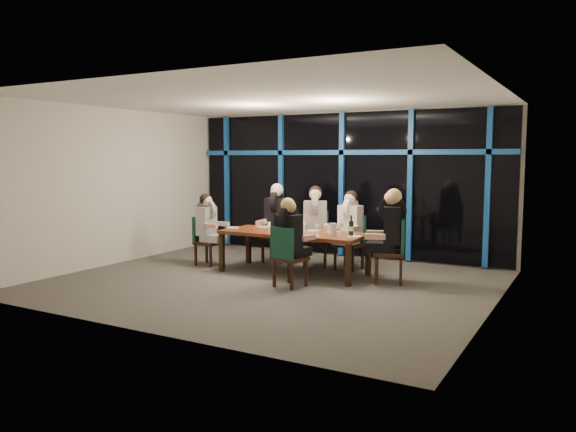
{
  "coord_description": "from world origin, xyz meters",
  "views": [
    {
      "loc": [
        4.7,
        -7.81,
        2.06
      ],
      "look_at": [
        0.0,
        0.6,
        1.05
      ],
      "focal_mm": 35.0,
      "sensor_mm": 36.0,
      "label": 1
    }
  ],
  "objects_px": {
    "diner_end_left": "(208,219)",
    "diner_near_mid": "(290,229)",
    "dining_table": "(294,236)",
    "chair_end_right": "(395,248)",
    "chair_far_left": "(278,232)",
    "diner_far_mid": "(315,215)",
    "chair_end_left": "(205,238)",
    "water_pitcher": "(333,229)",
    "chair_far_mid": "(315,236)",
    "chair_near_mid": "(287,254)",
    "diner_far_right": "(349,218)",
    "chair_far_right": "(351,239)",
    "diner_end_right": "(390,222)",
    "wine_bottle": "(351,228)",
    "diner_far_left": "(276,211)"
  },
  "relations": [
    {
      "from": "dining_table",
      "to": "chair_end_left",
      "type": "distance_m",
      "value": 1.9
    },
    {
      "from": "chair_end_right",
      "to": "diner_far_mid",
      "type": "relative_size",
      "value": 1.05
    },
    {
      "from": "chair_end_right",
      "to": "wine_bottle",
      "type": "xyz_separation_m",
      "value": [
        -0.7,
        -0.18,
        0.29
      ]
    },
    {
      "from": "diner_far_mid",
      "to": "water_pitcher",
      "type": "relative_size",
      "value": 4.76
    },
    {
      "from": "diner_end_left",
      "to": "chair_far_right",
      "type": "bearing_deg",
      "value": -69.36
    },
    {
      "from": "diner_far_mid",
      "to": "chair_near_mid",
      "type": "bearing_deg",
      "value": -101.36
    },
    {
      "from": "chair_far_right",
      "to": "diner_near_mid",
      "type": "xyz_separation_m",
      "value": [
        -0.28,
        -1.83,
        0.38
      ]
    },
    {
      "from": "diner_far_right",
      "to": "chair_far_right",
      "type": "bearing_deg",
      "value": 90.0
    },
    {
      "from": "diner_end_left",
      "to": "diner_near_mid",
      "type": "relative_size",
      "value": 0.96
    },
    {
      "from": "dining_table",
      "to": "chair_far_left",
      "type": "distance_m",
      "value": 1.29
    },
    {
      "from": "chair_end_left",
      "to": "wine_bottle",
      "type": "bearing_deg",
      "value": -89.99
    },
    {
      "from": "chair_end_right",
      "to": "diner_near_mid",
      "type": "xyz_separation_m",
      "value": [
        -1.37,
        -1.06,
        0.34
      ]
    },
    {
      "from": "chair_far_left",
      "to": "chair_far_right",
      "type": "xyz_separation_m",
      "value": [
        1.59,
        -0.03,
        -0.04
      ]
    },
    {
      "from": "diner_far_mid",
      "to": "wine_bottle",
      "type": "xyz_separation_m",
      "value": [
        1.06,
        -0.8,
        -0.11
      ]
    },
    {
      "from": "dining_table",
      "to": "diner_far_right",
      "type": "distance_m",
      "value": 1.13
    },
    {
      "from": "diner_end_left",
      "to": "chair_far_mid",
      "type": "bearing_deg",
      "value": -63.84
    },
    {
      "from": "chair_far_right",
      "to": "wine_bottle",
      "type": "bearing_deg",
      "value": -60.76
    },
    {
      "from": "dining_table",
      "to": "diner_end_left",
      "type": "height_order",
      "value": "diner_end_left"
    },
    {
      "from": "chair_far_left",
      "to": "diner_near_mid",
      "type": "height_order",
      "value": "diner_near_mid"
    },
    {
      "from": "chair_far_mid",
      "to": "diner_far_mid",
      "type": "height_order",
      "value": "diner_far_mid"
    },
    {
      "from": "chair_end_right",
      "to": "diner_far_right",
      "type": "bearing_deg",
      "value": -140.05
    },
    {
      "from": "chair_end_right",
      "to": "chair_near_mid",
      "type": "distance_m",
      "value": 1.8
    },
    {
      "from": "chair_far_left",
      "to": "chair_end_left",
      "type": "height_order",
      "value": "chair_far_left"
    },
    {
      "from": "diner_far_right",
      "to": "diner_end_right",
      "type": "xyz_separation_m",
      "value": [
        1.01,
        -0.72,
        0.07
      ]
    },
    {
      "from": "chair_far_left",
      "to": "diner_far_mid",
      "type": "distance_m",
      "value": 1.02
    },
    {
      "from": "wine_bottle",
      "to": "water_pitcher",
      "type": "xyz_separation_m",
      "value": [
        -0.29,
        -0.08,
        -0.03
      ]
    },
    {
      "from": "diner_far_right",
      "to": "wine_bottle",
      "type": "xyz_separation_m",
      "value": [
        0.4,
        -0.87,
        -0.06
      ]
    },
    {
      "from": "chair_end_right",
      "to": "wine_bottle",
      "type": "distance_m",
      "value": 0.78
    },
    {
      "from": "chair_end_right",
      "to": "diner_far_right",
      "type": "xyz_separation_m",
      "value": [
        -1.1,
        0.69,
        0.35
      ]
    },
    {
      "from": "dining_table",
      "to": "chair_end_right",
      "type": "bearing_deg",
      "value": 4.63
    },
    {
      "from": "dining_table",
      "to": "chair_far_left",
      "type": "height_order",
      "value": "chair_far_left"
    },
    {
      "from": "chair_far_right",
      "to": "diner_far_mid",
      "type": "height_order",
      "value": "diner_far_mid"
    },
    {
      "from": "chair_far_mid",
      "to": "chair_end_left",
      "type": "xyz_separation_m",
      "value": [
        -1.9,
        -0.94,
        -0.06
      ]
    },
    {
      "from": "diner_far_right",
      "to": "diner_near_mid",
      "type": "height_order",
      "value": "diner_far_right"
    },
    {
      "from": "chair_far_mid",
      "to": "diner_far_right",
      "type": "bearing_deg",
      "value": -24.33
    },
    {
      "from": "chair_end_right",
      "to": "diner_far_right",
      "type": "relative_size",
      "value": 1.1
    },
    {
      "from": "water_pitcher",
      "to": "chair_end_left",
      "type": "bearing_deg",
      "value": 163.45
    },
    {
      "from": "diner_end_left",
      "to": "diner_end_right",
      "type": "distance_m",
      "value": 3.54
    },
    {
      "from": "diner_far_left",
      "to": "diner_end_right",
      "type": "distance_m",
      "value": 2.69
    },
    {
      "from": "diner_far_left",
      "to": "water_pitcher",
      "type": "xyz_separation_m",
      "value": [
        1.68,
        -0.97,
        -0.15
      ]
    },
    {
      "from": "diner_end_right",
      "to": "diner_near_mid",
      "type": "height_order",
      "value": "diner_end_right"
    },
    {
      "from": "chair_end_left",
      "to": "diner_near_mid",
      "type": "bearing_deg",
      "value": -110.61
    },
    {
      "from": "diner_end_right",
      "to": "diner_near_mid",
      "type": "distance_m",
      "value": 1.65
    },
    {
      "from": "chair_far_mid",
      "to": "diner_far_left",
      "type": "relative_size",
      "value": 1.01
    },
    {
      "from": "diner_end_left",
      "to": "diner_near_mid",
      "type": "xyz_separation_m",
      "value": [
        2.25,
        -0.82,
        0.03
      ]
    },
    {
      "from": "diner_far_left",
      "to": "diner_far_mid",
      "type": "height_order",
      "value": "diner_far_left"
    },
    {
      "from": "dining_table",
      "to": "chair_far_left",
      "type": "xyz_separation_m",
      "value": [
        -0.87,
        0.95,
        -0.09
      ]
    },
    {
      "from": "chair_end_left",
      "to": "chair_near_mid",
      "type": "xyz_separation_m",
      "value": [
        2.31,
        -0.9,
        0.02
      ]
    },
    {
      "from": "water_pitcher",
      "to": "chair_end_right",
      "type": "bearing_deg",
      "value": -1.38
    },
    {
      "from": "dining_table",
      "to": "diner_end_left",
      "type": "xyz_separation_m",
      "value": [
        -1.81,
        -0.09,
        0.21
      ]
    }
  ]
}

